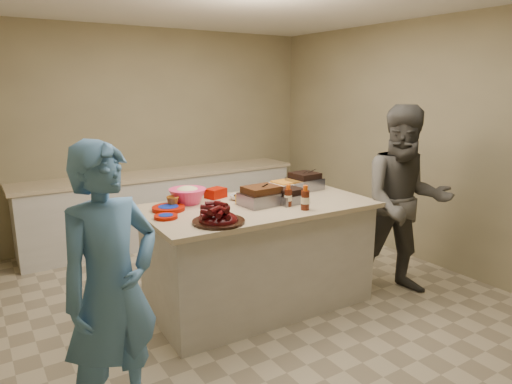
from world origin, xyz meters
TOP-DOWN VIEW (x-y plane):
  - room at (0.00, 0.00)m, footprint 4.50×5.00m
  - back_counter at (0.00, 2.20)m, footprint 3.60×0.64m
  - island at (0.05, 0.00)m, footprint 2.05×1.13m
  - rib_platter at (-0.52, -0.31)m, footprint 0.47×0.47m
  - pulled_pork_tray at (0.06, -0.03)m, footprint 0.37×0.29m
  - brisket_tray at (0.31, -0.10)m, footprint 0.29×0.24m
  - roasting_pan at (0.77, 0.26)m, footprint 0.30×0.30m
  - coleslaw_bowl at (-0.47, 0.36)m, footprint 0.34×0.34m
  - sausage_plate at (0.09, 0.20)m, footprint 0.34×0.34m
  - mac_cheese_dish at (0.64, 0.37)m, footprint 0.35×0.27m
  - bbq_bottle_a at (0.22, -0.20)m, footprint 0.07×0.07m
  - bbq_bottle_b at (0.28, -0.37)m, footprint 0.07×0.07m
  - mustard_bottle at (-0.11, 0.11)m, footprint 0.04×0.04m
  - sauce_bowl at (-0.03, 0.24)m, footprint 0.15×0.05m
  - plate_stack_large at (-0.71, 0.23)m, footprint 0.28×0.28m
  - plate_stack_small at (-0.81, 0.02)m, footprint 0.19×0.19m
  - plastic_cup at (-0.64, 0.30)m, footprint 0.11×0.10m
  - basket_stack at (-0.16, 0.42)m, footprint 0.21×0.18m
  - guest_gray at (1.36, -0.51)m, footprint 1.76×1.99m

SIDE VIEW (x-z plane):
  - room at x=0.00m, z-range -1.35..1.35m
  - island at x=0.05m, z-range -0.48..0.48m
  - guest_gray at x=1.36m, z-range -0.34..0.34m
  - back_counter at x=0.00m, z-range 0.00..0.90m
  - bbq_bottle_a at x=0.22m, z-range 0.86..1.05m
  - mustard_bottle at x=-0.11m, z-range 0.90..1.01m
  - pulled_pork_tray at x=0.06m, z-range 0.90..1.01m
  - brisket_tray at x=0.31m, z-range 0.92..1.00m
  - coleslaw_bowl at x=-0.47m, z-range 0.84..1.07m
  - sausage_plate at x=0.09m, z-range 0.93..0.98m
  - mac_cheese_dish at x=0.64m, z-range 0.91..1.00m
  - bbq_bottle_b at x=0.28m, z-range 0.85..1.06m
  - plate_stack_large at x=-0.71m, z-range 0.94..0.97m
  - plate_stack_small at x=-0.81m, z-range 0.94..0.97m
  - plastic_cup at x=-0.64m, z-range 0.90..1.01m
  - basket_stack at x=-0.16m, z-range 0.91..1.00m
  - rib_platter at x=-0.52m, z-range 0.88..1.04m
  - roasting_pan at x=0.77m, z-range 0.90..1.01m
  - sauce_bowl at x=-0.03m, z-range 0.88..1.03m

